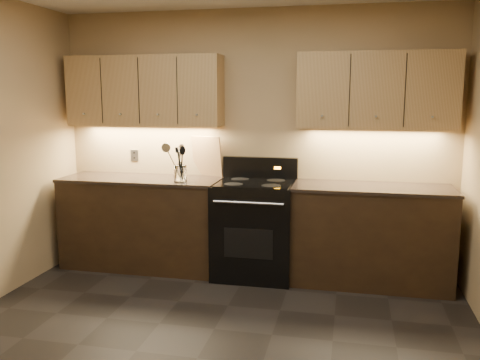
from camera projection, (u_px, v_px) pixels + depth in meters
name	position (u px, v px, depth m)	size (l,w,h in m)	color
floor	(197.00, 358.00, 3.44)	(4.00, 4.00, 0.00)	black
wall_back	(253.00, 141.00, 5.15)	(4.00, 0.04, 2.60)	tan
counter_left	(143.00, 222.00, 5.23)	(1.62, 0.62, 0.93)	black
counter_right	(371.00, 235.00, 4.75)	(1.46, 0.62, 0.93)	black
stove	(255.00, 228.00, 4.96)	(0.76, 0.68, 1.14)	black
upper_cab_left	(145.00, 91.00, 5.15)	(1.60, 0.30, 0.70)	tan
upper_cab_right	(376.00, 91.00, 4.67)	(1.44, 0.30, 0.70)	tan
outlet_plate	(134.00, 155.00, 5.45)	(0.09, 0.01, 0.12)	#B2B5BA
utensil_crock	(180.00, 174.00, 4.94)	(0.13, 0.13, 0.16)	white
cutting_board	(207.00, 156.00, 5.24)	(0.33, 0.02, 0.42)	tan
wooden_spoon	(176.00, 162.00, 4.91)	(0.06, 0.06, 0.34)	tan
black_spoon	(181.00, 163.00, 4.93)	(0.06, 0.06, 0.33)	black
black_turner	(182.00, 163.00, 4.91)	(0.08, 0.08, 0.33)	black
steel_spatula	(183.00, 163.00, 4.92)	(0.08, 0.08, 0.33)	silver
steel_skimmer	(182.00, 161.00, 4.90)	(0.09, 0.09, 0.37)	silver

